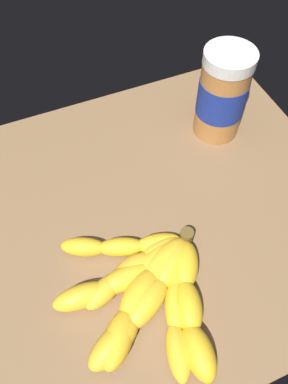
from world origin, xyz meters
TOP-DOWN VIEW (x-y plane):
  - ground_plane at (0.00, 0.00)cm, footprint 71.41×56.74cm
  - banana_bunch at (-2.40, -12.07)cm, footprint 22.26×26.13cm
  - peanut_butter_jar at (21.36, 11.90)cm, footprint 8.39×8.39cm

SIDE VIEW (x-z plane):
  - ground_plane at x=0.00cm, z-range -4.04..0.00cm
  - banana_bunch at x=-2.40cm, z-range -0.15..3.59cm
  - peanut_butter_jar at x=21.36cm, z-range -0.05..16.42cm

